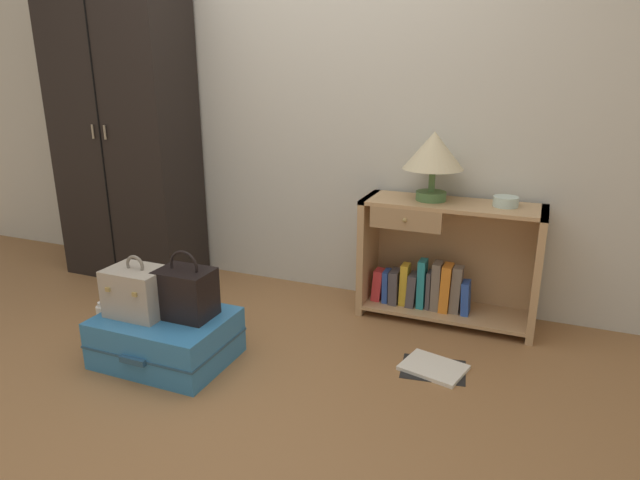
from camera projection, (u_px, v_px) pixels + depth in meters
name	position (u px, v px, depth m)	size (l,w,h in m)	color
ground_plane	(198.00, 398.00, 2.47)	(9.00, 9.00, 0.00)	olive
back_wall	(323.00, 89.00, 3.40)	(6.40, 0.10, 2.60)	beige
wardrobe	(124.00, 128.00, 3.71)	(0.93, 0.47, 2.06)	black
bookshelf	(442.00, 264.00, 3.17)	(1.00, 0.35, 0.71)	tan
table_lamp	(434.00, 153.00, 3.01)	(0.34, 0.34, 0.39)	#4C7542
bowl	(506.00, 202.00, 2.95)	(0.13, 0.13, 0.05)	silver
suitcase_large	(166.00, 338.00, 2.76)	(0.65, 0.51, 0.25)	teal
train_case	(138.00, 291.00, 2.70)	(0.29, 0.23, 0.31)	#A89E8E
handbag	(186.00, 292.00, 2.68)	(0.27, 0.20, 0.34)	black
bottle	(103.00, 321.00, 3.00)	(0.06, 0.06, 0.21)	white
open_book_on_floor	(433.00, 368.00, 2.70)	(0.34, 0.29, 0.02)	white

